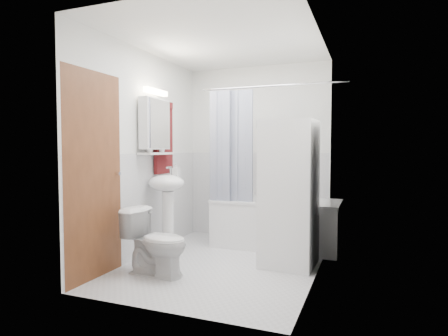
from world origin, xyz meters
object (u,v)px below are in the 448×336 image
(washer_dryer, at_px, (289,193))
(toilet, at_px, (156,242))
(bathtub, at_px, (276,221))
(sink, at_px, (167,195))

(washer_dryer, height_order, toilet, washer_dryer)
(bathtub, height_order, toilet, toilet)
(sink, bearing_deg, bathtub, 35.87)
(bathtub, distance_m, sink, 1.44)
(sink, height_order, toilet, sink)
(bathtub, distance_m, washer_dryer, 0.89)
(sink, xyz_separation_m, toilet, (0.27, -0.68, -0.38))
(bathtub, height_order, washer_dryer, washer_dryer)
(bathtub, distance_m, toilet, 1.72)
(sink, bearing_deg, washer_dryer, 4.31)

